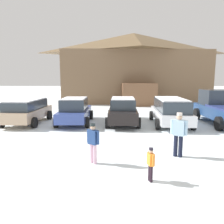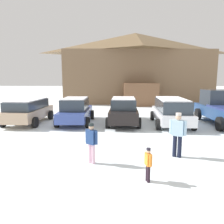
{
  "view_description": "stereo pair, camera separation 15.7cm",
  "coord_description": "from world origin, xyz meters",
  "px_view_note": "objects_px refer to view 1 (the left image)",
  "views": [
    {
      "loc": [
        0.02,
        -2.52,
        2.92
      ],
      "look_at": [
        -0.12,
        8.49,
        1.21
      ],
      "focal_mm": 35.0,
      "sensor_mm": 36.0,
      "label": 1
    },
    {
      "loc": [
        0.17,
        -2.52,
        2.92
      ],
      "look_at": [
        -0.12,
        8.49,
        1.21
      ],
      "focal_mm": 35.0,
      "sensor_mm": 36.0,
      "label": 2
    }
  ],
  "objects_px": {
    "parked_black_sedan": "(123,110)",
    "skier_teen_in_navy_coat": "(93,141)",
    "parked_blue_hatchback": "(75,111)",
    "parked_white_suv": "(171,110)",
    "parked_beige_suv": "(27,110)",
    "pickup_truck": "(222,108)",
    "skier_adult_in_blue_parka": "(179,132)",
    "ski_lodge": "(133,67)",
    "skier_child_in_orange_jacket": "(151,163)"
  },
  "relations": [
    {
      "from": "pickup_truck",
      "to": "skier_child_in_orange_jacket",
      "type": "relative_size",
      "value": 5.71
    },
    {
      "from": "skier_teen_in_navy_coat",
      "to": "skier_child_in_orange_jacket",
      "type": "bearing_deg",
      "value": -36.68
    },
    {
      "from": "parked_blue_hatchback",
      "to": "skier_teen_in_navy_coat",
      "type": "bearing_deg",
      "value": -74.76
    },
    {
      "from": "parked_blue_hatchback",
      "to": "skier_child_in_orange_jacket",
      "type": "bearing_deg",
      "value": -66.0
    },
    {
      "from": "ski_lodge",
      "to": "parked_black_sedan",
      "type": "xyz_separation_m",
      "value": [
        -1.86,
        -14.75,
        -3.49
      ]
    },
    {
      "from": "skier_child_in_orange_jacket",
      "to": "ski_lodge",
      "type": "bearing_deg",
      "value": 86.59
    },
    {
      "from": "parked_blue_hatchback",
      "to": "parked_white_suv",
      "type": "height_order",
      "value": "parked_white_suv"
    },
    {
      "from": "ski_lodge",
      "to": "parked_white_suv",
      "type": "bearing_deg",
      "value": -85.7
    },
    {
      "from": "skier_teen_in_navy_coat",
      "to": "skier_adult_in_blue_parka",
      "type": "bearing_deg",
      "value": 12.72
    },
    {
      "from": "ski_lodge",
      "to": "skier_adult_in_blue_parka",
      "type": "xyz_separation_m",
      "value": [
        -0.01,
        -20.87,
        -3.4
      ]
    },
    {
      "from": "parked_white_suv",
      "to": "parked_black_sedan",
      "type": "bearing_deg",
      "value": 172.66
    },
    {
      "from": "parked_black_sedan",
      "to": "pickup_truck",
      "type": "xyz_separation_m",
      "value": [
        6.43,
        0.0,
        0.14
      ]
    },
    {
      "from": "parked_black_sedan",
      "to": "skier_teen_in_navy_coat",
      "type": "relative_size",
      "value": 3.39
    },
    {
      "from": "parked_blue_hatchback",
      "to": "skier_adult_in_blue_parka",
      "type": "distance_m",
      "value": 7.86
    },
    {
      "from": "skier_teen_in_navy_coat",
      "to": "skier_adult_in_blue_parka",
      "type": "xyz_separation_m",
      "value": [
        3.11,
        0.7,
        0.15
      ]
    },
    {
      "from": "parked_black_sedan",
      "to": "parked_white_suv",
      "type": "xyz_separation_m",
      "value": [
        3.0,
        -0.39,
        0.06
      ]
    },
    {
      "from": "ski_lodge",
      "to": "skier_child_in_orange_jacket",
      "type": "distance_m",
      "value": 23.23
    },
    {
      "from": "parked_beige_suv",
      "to": "parked_white_suv",
      "type": "distance_m",
      "value": 9.24
    },
    {
      "from": "parked_black_sedan",
      "to": "parked_blue_hatchback",
      "type": "bearing_deg",
      "value": -179.57
    },
    {
      "from": "skier_child_in_orange_jacket",
      "to": "skier_adult_in_blue_parka",
      "type": "bearing_deg",
      "value": 56.05
    },
    {
      "from": "parked_white_suv",
      "to": "skier_teen_in_navy_coat",
      "type": "height_order",
      "value": "parked_white_suv"
    },
    {
      "from": "pickup_truck",
      "to": "skier_teen_in_navy_coat",
      "type": "bearing_deg",
      "value": -138.44
    },
    {
      "from": "parked_white_suv",
      "to": "skier_adult_in_blue_parka",
      "type": "distance_m",
      "value": 5.84
    },
    {
      "from": "parked_white_suv",
      "to": "skier_child_in_orange_jacket",
      "type": "relative_size",
      "value": 4.88
    },
    {
      "from": "parked_blue_hatchback",
      "to": "parked_white_suv",
      "type": "xyz_separation_m",
      "value": [
        6.11,
        -0.36,
        0.07
      ]
    },
    {
      "from": "parked_blue_hatchback",
      "to": "parked_white_suv",
      "type": "distance_m",
      "value": 6.12
    },
    {
      "from": "ski_lodge",
      "to": "parked_beige_suv",
      "type": "bearing_deg",
      "value": -118.63
    },
    {
      "from": "parked_white_suv",
      "to": "pickup_truck",
      "type": "xyz_separation_m",
      "value": [
        3.43,
        0.39,
        0.09
      ]
    },
    {
      "from": "parked_beige_suv",
      "to": "parked_white_suv",
      "type": "bearing_deg",
      "value": -1.92
    },
    {
      "from": "parked_beige_suv",
      "to": "pickup_truck",
      "type": "distance_m",
      "value": 12.66
    },
    {
      "from": "parked_beige_suv",
      "to": "skier_child_in_orange_jacket",
      "type": "height_order",
      "value": "parked_beige_suv"
    },
    {
      "from": "parked_beige_suv",
      "to": "skier_child_in_orange_jacket",
      "type": "distance_m",
      "value": 10.5
    },
    {
      "from": "skier_adult_in_blue_parka",
      "to": "pickup_truck",
      "type": "bearing_deg",
      "value": 53.18
    },
    {
      "from": "pickup_truck",
      "to": "parked_beige_suv",
      "type": "bearing_deg",
      "value": -179.65
    },
    {
      "from": "parked_black_sedan",
      "to": "skier_adult_in_blue_parka",
      "type": "relative_size",
      "value": 2.86
    },
    {
      "from": "parked_black_sedan",
      "to": "skier_teen_in_navy_coat",
      "type": "xyz_separation_m",
      "value": [
        -1.26,
        -6.82,
        -0.06
      ]
    },
    {
      "from": "parked_beige_suv",
      "to": "parked_white_suv",
      "type": "xyz_separation_m",
      "value": [
        9.23,
        -0.31,
        0.05
      ]
    },
    {
      "from": "ski_lodge",
      "to": "parked_white_suv",
      "type": "distance_m",
      "value": 15.56
    },
    {
      "from": "parked_black_sedan",
      "to": "skier_adult_in_blue_parka",
      "type": "distance_m",
      "value": 6.39
    },
    {
      "from": "pickup_truck",
      "to": "parked_blue_hatchback",
      "type": "bearing_deg",
      "value": -179.86
    },
    {
      "from": "pickup_truck",
      "to": "skier_child_in_orange_jacket",
      "type": "bearing_deg",
      "value": -126.13
    },
    {
      "from": "skier_teen_in_navy_coat",
      "to": "parked_black_sedan",
      "type": "bearing_deg",
      "value": 79.49
    },
    {
      "from": "parked_blue_hatchback",
      "to": "parked_beige_suv",
      "type": "bearing_deg",
      "value": -179.02
    },
    {
      "from": "parked_beige_suv",
      "to": "skier_teen_in_navy_coat",
      "type": "distance_m",
      "value": 8.38
    },
    {
      "from": "parked_black_sedan",
      "to": "parked_white_suv",
      "type": "relative_size",
      "value": 0.99
    },
    {
      "from": "parked_black_sedan",
      "to": "parked_white_suv",
      "type": "bearing_deg",
      "value": -7.34
    },
    {
      "from": "parked_white_suv",
      "to": "pickup_truck",
      "type": "relative_size",
      "value": 0.85
    },
    {
      "from": "ski_lodge",
      "to": "skier_teen_in_navy_coat",
      "type": "distance_m",
      "value": 22.08
    },
    {
      "from": "parked_black_sedan",
      "to": "skier_child_in_orange_jacket",
      "type": "relative_size",
      "value": 4.82
    },
    {
      "from": "parked_beige_suv",
      "to": "parked_black_sedan",
      "type": "bearing_deg",
      "value": 0.71
    }
  ]
}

